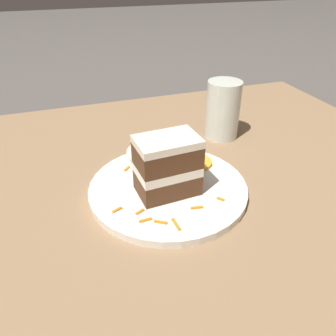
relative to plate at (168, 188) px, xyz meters
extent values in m
plane|color=#4C4742|center=(-0.03, -0.02, -0.04)|extent=(6.00, 6.00, 0.00)
cube|color=#846647|center=(-0.03, -0.02, -0.02)|extent=(0.99, 1.12, 0.03)
cylinder|color=silver|center=(0.00, 0.00, 0.00)|extent=(0.28, 0.28, 0.01)
cube|color=#4C2D19|center=(-0.02, 0.01, 0.03)|extent=(0.07, 0.11, 0.04)
cube|color=silver|center=(-0.02, 0.01, 0.05)|extent=(0.07, 0.11, 0.02)
cube|color=#4C2D19|center=(-0.02, 0.01, 0.08)|extent=(0.07, 0.11, 0.04)
cube|color=silver|center=(-0.02, 0.01, 0.10)|extent=(0.07, 0.11, 0.01)
ellipsoid|color=silver|center=(0.09, 0.02, 0.03)|extent=(0.07, 0.06, 0.04)
cylinder|color=orange|center=(0.05, -0.07, 0.01)|extent=(0.06, 0.06, 0.01)
cube|color=orange|center=(-0.07, -0.07, 0.01)|extent=(0.01, 0.01, 0.00)
cube|color=orange|center=(-0.06, 0.07, 0.01)|extent=(0.01, 0.02, 0.00)
cube|color=orange|center=(-0.04, 0.10, 0.01)|extent=(0.01, 0.02, 0.00)
cube|color=orange|center=(-0.08, 0.06, 0.01)|extent=(0.00, 0.02, 0.00)
cube|color=orange|center=(0.09, -0.06, 0.01)|extent=(0.01, 0.02, 0.00)
cube|color=orange|center=(0.07, 0.06, 0.01)|extent=(0.01, 0.01, 0.00)
cube|color=orange|center=(-0.09, 0.04, 0.01)|extent=(0.01, 0.02, 0.00)
cube|color=orange|center=(-0.08, -0.02, 0.01)|extent=(0.01, 0.02, 0.00)
cube|color=orange|center=(-0.10, 0.02, 0.01)|extent=(0.03, 0.01, 0.00)
cylinder|color=beige|center=(0.17, -0.19, 0.06)|extent=(0.08, 0.08, 0.13)
cylinder|color=silver|center=(0.17, -0.19, 0.02)|extent=(0.07, 0.07, 0.05)
camera|label=1|loc=(-0.45, 0.15, 0.35)|focal=35.00mm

